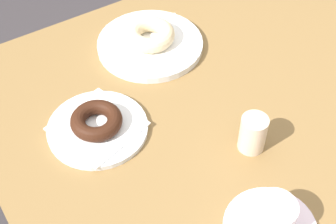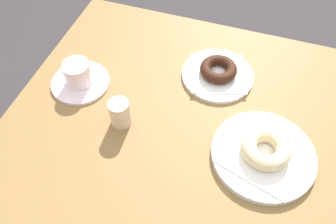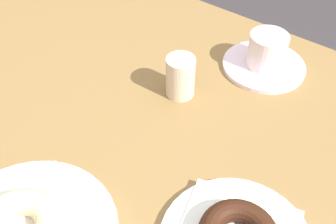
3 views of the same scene
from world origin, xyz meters
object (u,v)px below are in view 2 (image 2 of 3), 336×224
(plate_chocolate_ring, at_px, (217,75))
(sugar_jar, at_px, (120,113))
(coffee_cup, at_px, (79,77))
(donut_chocolate_ring, at_px, (218,69))
(donut_sugar_ring, at_px, (266,149))
(plate_sugar_ring, at_px, (263,155))

(plate_chocolate_ring, xyz_separation_m, sugar_jar, (-0.22, 0.19, 0.03))
(coffee_cup, distance_m, sugar_jar, 0.17)
(donut_chocolate_ring, height_order, donut_sugar_ring, donut_sugar_ring)
(donut_chocolate_ring, relative_size, plate_sugar_ring, 0.42)
(plate_chocolate_ring, xyz_separation_m, donut_sugar_ring, (-0.21, -0.16, 0.03))
(plate_sugar_ring, bearing_deg, donut_chocolate_ring, 36.44)
(plate_chocolate_ring, xyz_separation_m, plate_sugar_ring, (-0.21, -0.16, 0.00))
(plate_sugar_ring, relative_size, sugar_jar, 3.18)
(donut_sugar_ring, bearing_deg, coffee_cup, 81.88)
(plate_chocolate_ring, relative_size, donut_sugar_ring, 1.75)
(plate_sugar_ring, height_order, donut_sugar_ring, donut_sugar_ring)
(plate_chocolate_ring, bearing_deg, donut_sugar_ring, -143.56)
(sugar_jar, bearing_deg, plate_sugar_ring, -87.98)
(plate_sugar_ring, bearing_deg, sugar_jar, 92.02)
(donut_sugar_ring, bearing_deg, donut_chocolate_ring, 36.44)
(donut_chocolate_ring, bearing_deg, coffee_cup, 112.28)
(plate_chocolate_ring, bearing_deg, sugar_jar, 139.88)
(plate_chocolate_ring, height_order, sugar_jar, sugar_jar)
(donut_chocolate_ring, height_order, plate_sugar_ring, donut_chocolate_ring)
(coffee_cup, bearing_deg, donut_chocolate_ring, -67.72)
(coffee_cup, relative_size, sugar_jar, 2.08)
(donut_sugar_ring, bearing_deg, plate_chocolate_ring, 36.44)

